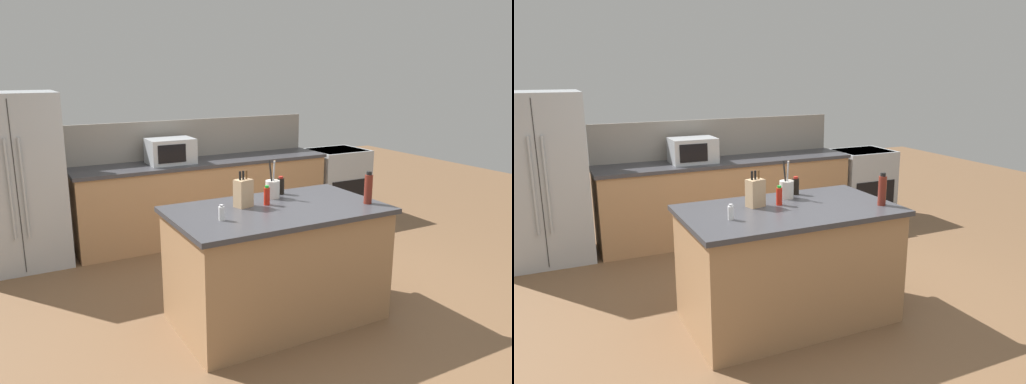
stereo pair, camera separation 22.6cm
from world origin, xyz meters
The scene contains 13 objects.
ground_plane centered at (0.00, 0.00, 0.00)m, with size 14.00×14.00×0.00m, color brown.
back_counter_run centered at (0.30, 2.20, 0.47)m, with size 3.10×0.66×0.94m.
wall_backsplash centered at (0.30, 2.52, 1.17)m, with size 3.06×0.03×0.46m, color gray.
kitchen_island centered at (0.00, 0.00, 0.47)m, with size 1.68×0.98×0.94m.
refrigerator centered at (-1.75, 2.25, 0.89)m, with size 0.93×0.75×1.78m.
range_oven centered at (2.27, 2.20, 0.47)m, with size 0.76×0.65×0.92m.
microwave centered at (-0.12, 2.20, 1.08)m, with size 0.52×0.39×0.29m.
knife_block centered at (-0.22, 0.15, 1.05)m, with size 0.15×0.13×0.29m.
utensil_crock centered at (0.12, 0.28, 1.02)m, with size 0.12×0.12×0.32m.
salt_shaker centered at (-0.52, -0.10, 0.99)m, with size 0.04×0.04×0.12m.
hot_sauce_bottle centered at (-0.03, 0.11, 1.01)m, with size 0.05×0.05×0.16m.
vinegar_bottle centered at (0.71, -0.24, 1.06)m, with size 0.07×0.07×0.26m.
soy_sauce_bottle centered at (0.25, 0.36, 1.01)m, with size 0.06×0.06×0.16m.
Camera 1 is at (-1.94, -3.24, 2.00)m, focal length 35.00 mm.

